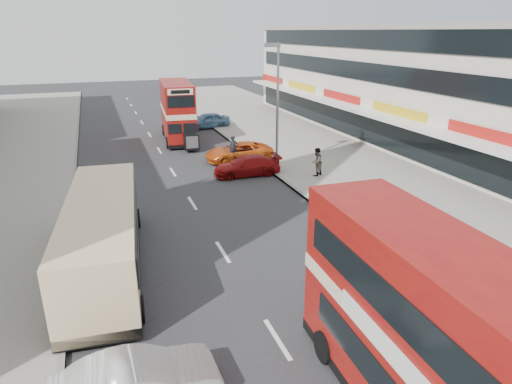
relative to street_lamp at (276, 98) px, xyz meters
name	(u,v)px	position (x,y,z in m)	size (l,w,h in m)	color
road_surface	(173,172)	(-6.52, 2.00, -4.78)	(12.00, 90.00, 0.01)	#28282B
pavement_right	(333,155)	(5.48, 2.00, -4.71)	(12.00, 90.00, 0.15)	gray
kerb_left	(74,181)	(-12.62, 2.00, -4.71)	(0.20, 90.00, 0.16)	gray
kerb_right	(259,162)	(-0.42, 2.00, -4.71)	(0.20, 90.00, 0.16)	gray
commercial_row	(410,85)	(13.42, 4.00, -0.09)	(9.90, 46.20, 9.30)	beige
street_lamp	(276,98)	(0.00, 0.00, 0.00)	(1.00, 0.20, 8.12)	slate
bus_main	(420,331)	(-4.62, -19.68, -2.35)	(2.62, 8.49, 4.63)	black
bus_second	(178,111)	(-4.39, 10.98, -2.32)	(3.01, 8.68, 4.68)	black
coach	(103,233)	(-11.17, -9.79, -3.23)	(3.38, 10.14, 2.64)	black
car_left_front	(136,384)	(-10.76, -17.15, -4.10)	(1.45, 4.16, 1.37)	silver
car_right_a	(247,166)	(-2.11, -0.30, -4.16)	(1.76, 4.32, 1.25)	maroon
car_right_b	(239,152)	(-1.59, 3.05, -4.12)	(2.22, 4.81, 1.34)	#D55615
car_right_c	(207,121)	(-0.93, 14.94, -4.05)	(1.74, 4.33, 1.47)	teal
pedestrian_near	(317,162)	(1.84, -2.30, -3.73)	(0.67, 0.45, 1.82)	gray
cyclist	(233,155)	(-2.22, 2.29, -4.11)	(0.71, 1.86, 2.04)	gray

